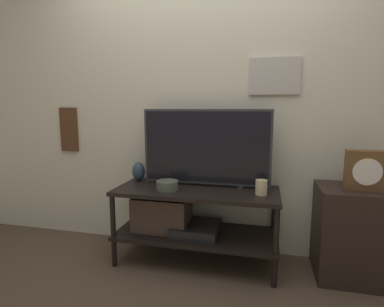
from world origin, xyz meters
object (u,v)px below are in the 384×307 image
Objects in this scene: vase_slim_bronze at (241,173)px; mantel_clock at (365,170)px; television at (206,147)px; candle_jar at (261,187)px; vase_urn_stoneware at (139,171)px; vase_wide_bowl at (167,185)px.

mantel_clock reaches higher than vase_slim_bronze.
television is 1.14m from mantel_clock.
candle_jar is 0.70m from mantel_clock.
vase_urn_stoneware is 0.60× the size of mantel_clock.
candle_jar is (0.44, -0.15, -0.26)m from television.
television reaches higher than candle_jar.
vase_slim_bronze is at bearing 3.24° from vase_urn_stoneware.
television is 9.34× the size of candle_jar.
vase_slim_bronze is 0.30m from candle_jar.
vase_slim_bronze is at bearing 166.57° from mantel_clock.
vase_urn_stoneware is at bearing 176.26° from television.
vase_wide_bowl is 0.62× the size of mantel_clock.
candle_jar is at bearing -10.51° from vase_urn_stoneware.
mantel_clock is (1.13, -0.11, -0.11)m from television.
vase_wide_bowl is 1.54× the size of candle_jar.
candle_jar is (1.04, -0.19, -0.03)m from vase_urn_stoneware.
vase_wide_bowl is at bearing -177.11° from candle_jar.
vase_wide_bowl is at bearing -176.86° from mantel_clock.
vase_urn_stoneware is (-0.60, 0.04, -0.24)m from television.
vase_urn_stoneware is at bearing -176.76° from vase_slim_bronze.
mantel_clock is at bearing 3.14° from vase_wide_bowl.
television is at bearing -162.21° from vase_slim_bronze.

